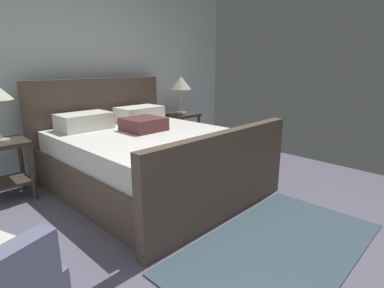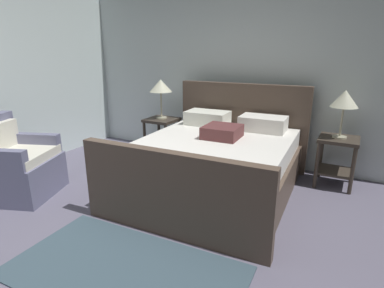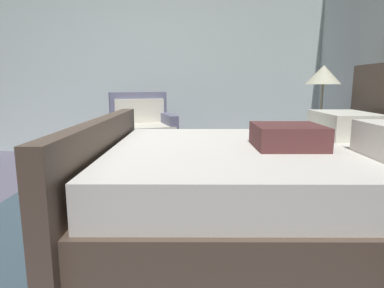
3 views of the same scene
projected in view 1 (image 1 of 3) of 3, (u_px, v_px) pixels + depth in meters
name	position (u px, v px, depth m)	size (l,w,h in m)	color
ground_plane	(252.00, 256.00, 2.15)	(5.02, 5.43, 0.02)	slate
wall_back	(74.00, 62.00, 3.76)	(5.14, 0.12, 2.70)	silver
bed	(147.00, 156.00, 3.30)	(1.89, 2.20, 1.16)	brown
nightstand_right	(181.00, 126.00, 4.67)	(0.44, 0.44, 0.60)	#3B3229
table_lamp_right	(181.00, 84.00, 4.51)	(0.30, 0.30, 0.56)	#B7B293
nightstand_left	(4.00, 161.00, 2.97)	(0.44, 0.44, 0.60)	#3B3229
area_rug	(278.00, 247.00, 2.24)	(1.77, 0.96, 0.01)	#3A4E5A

